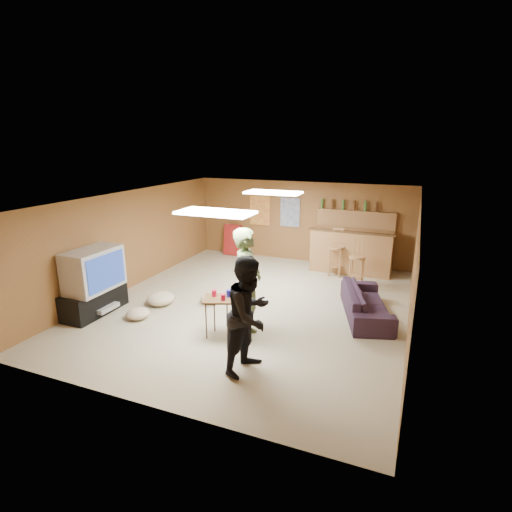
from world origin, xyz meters
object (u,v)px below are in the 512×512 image
at_px(tv_body, 93,270).
at_px(bar_counter, 351,251).
at_px(sofa, 366,303).
at_px(person_olive, 247,284).
at_px(person_black, 249,315).
at_px(tray_table, 221,318).

bearing_deg(tv_body, bar_counter, 47.00).
bearing_deg(sofa, person_olive, 114.90).
bearing_deg(sofa, person_black, 135.10).
xyz_separation_m(bar_counter, person_olive, (-1.06, -4.22, 0.41)).
bearing_deg(person_black, tray_table, 62.06).
bearing_deg(sofa, tv_body, 93.74).
height_order(tv_body, person_olive, person_olive).
bearing_deg(person_black, tv_body, 91.77).
xyz_separation_m(tv_body, sofa, (4.87, 1.82, -0.62)).
bearing_deg(tray_table, tv_body, -179.36).
bearing_deg(person_black, person_olive, 38.01).
relative_size(bar_counter, sofa, 1.05).
height_order(tv_body, bar_counter, tv_body).
bearing_deg(person_olive, tv_body, 82.64).
height_order(bar_counter, sofa, bar_counter).
relative_size(tv_body, person_olive, 0.57).
xyz_separation_m(person_olive, sofa, (1.79, 1.59, -0.68)).
xyz_separation_m(bar_counter, person_black, (-0.63, -5.16, 0.32)).
distance_m(bar_counter, tray_table, 4.66).
xyz_separation_m(tv_body, person_olive, (3.09, 0.23, 0.06)).
bearing_deg(tray_table, person_olive, 25.86).
distance_m(person_olive, person_black, 1.04).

